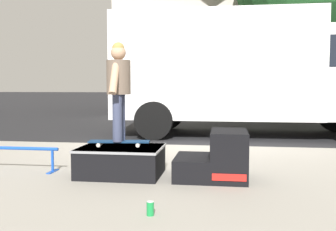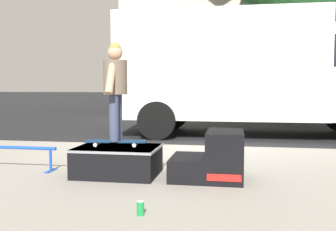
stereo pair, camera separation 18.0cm
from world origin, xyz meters
name	(u,v)px [view 1 (the left image)]	position (x,y,z in m)	size (l,w,h in m)	color
ground_plane	(180,147)	(0.00, 0.00, 0.00)	(140.00, 140.00, 0.00)	black
sidewalk_slab	(155,178)	(0.00, -3.00, 0.06)	(50.00, 5.00, 0.12)	gray
skate_box	(121,160)	(-0.41, -3.17, 0.32)	(1.04, 0.80, 0.37)	black
kicker_ramp	(218,159)	(0.81, -3.17, 0.37)	(0.88, 0.76, 0.60)	black
grind_rail	(4,152)	(-2.05, -3.11, 0.37)	(1.54, 0.28, 0.33)	blue
skateboard	(119,142)	(-0.45, -3.11, 0.54)	(0.80, 0.28, 0.07)	navy
skater_kid	(119,83)	(-0.45, -3.11, 1.29)	(0.30, 0.65, 1.25)	#3F4766
soda_can	(150,208)	(0.25, -4.64, 0.18)	(0.07, 0.07, 0.13)	#198C3F
box_truck	(254,69)	(1.62, 2.20, 1.70)	(6.91, 2.63, 3.05)	white
house_behind	(218,27)	(0.53, 12.32, 4.24)	(9.54, 8.23, 8.40)	beige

